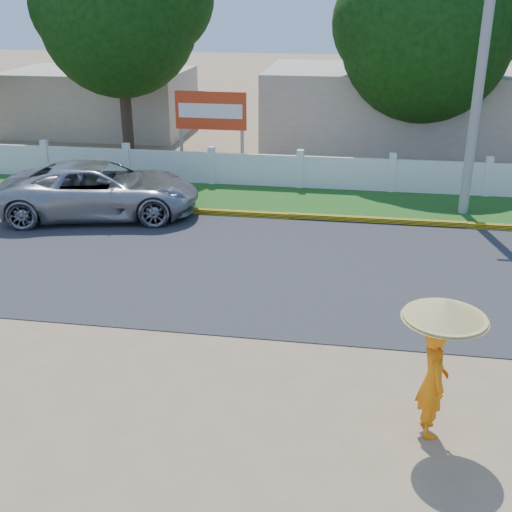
{
  "coord_description": "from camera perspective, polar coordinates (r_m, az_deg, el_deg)",
  "views": [
    {
      "loc": [
        1.85,
        -9.54,
        6.16
      ],
      "look_at": [
        0.0,
        2.0,
        1.3
      ],
      "focal_mm": 45.0,
      "sensor_mm": 36.0,
      "label": 1
    }
  ],
  "objects": [
    {
      "name": "curb",
      "position": [
        18.7,
        2.95,
        3.58
      ],
      "size": [
        40.0,
        0.18,
        0.16
      ],
      "primitive_type": "cube",
      "color": "yellow",
      "rests_on": "ground"
    },
    {
      "name": "building_near",
      "position": [
        27.93,
        11.65,
        12.75
      ],
      "size": [
        10.0,
        6.0,
        3.2
      ],
      "primitive_type": "cube",
      "color": "#B7AD99",
      "rests_on": "ground"
    },
    {
      "name": "fence",
      "position": [
        21.56,
        3.92,
        7.45
      ],
      "size": [
        40.0,
        0.1,
        1.1
      ],
      "primitive_type": "cube",
      "color": "silver",
      "rests_on": "ground"
    },
    {
      "name": "monk_with_parasol",
      "position": [
        9.59,
        15.94,
        -7.88
      ],
      "size": [
        1.22,
        1.22,
        2.21
      ],
      "color": "orange",
      "rests_on": "ground"
    },
    {
      "name": "billboard",
      "position": [
        22.78,
        -4.04,
        12.37
      ],
      "size": [
        2.5,
        0.13,
        2.95
      ],
      "color": "gray",
      "rests_on": "ground"
    },
    {
      "name": "building_far",
      "position": [
        31.26,
        -13.63,
        13.22
      ],
      "size": [
        8.0,
        5.0,
        2.8
      ],
      "primitive_type": "cube",
      "color": "#B7AD99",
      "rests_on": "ground"
    },
    {
      "name": "grass_verge",
      "position": [
        20.33,
        3.48,
        4.95
      ],
      "size": [
        60.0,
        3.5,
        0.03
      ],
      "primitive_type": "cube",
      "color": "#2D601E",
      "rests_on": "ground"
    },
    {
      "name": "tree_row",
      "position": [
        24.34,
        16.73,
        19.28
      ],
      "size": [
        36.18,
        7.52,
        9.32
      ],
      "color": "#473828",
      "rests_on": "ground"
    },
    {
      "name": "vehicle",
      "position": [
        19.27,
        -13.63,
        5.75
      ],
      "size": [
        6.08,
        3.78,
        1.57
      ],
      "primitive_type": "imported",
      "rotation": [
        0.0,
        0.0,
        1.79
      ],
      "color": "#9B9DA2",
      "rests_on": "ground"
    },
    {
      "name": "ground",
      "position": [
        11.5,
        -1.61,
        -9.8
      ],
      "size": [
        120.0,
        120.0,
        0.0
      ],
      "primitive_type": "plane",
      "color": "#9E8460",
      "rests_on": "ground"
    },
    {
      "name": "utility_pole",
      "position": [
        19.33,
        19.13,
        13.5
      ],
      "size": [
        0.28,
        0.28,
        7.01
      ],
      "primitive_type": "cylinder",
      "color": "gray",
      "rests_on": "ground"
    },
    {
      "name": "road",
      "position": [
        15.44,
        1.47,
        -0.9
      ],
      "size": [
        60.0,
        7.0,
        0.02
      ],
      "primitive_type": "cube",
      "color": "#38383A",
      "rests_on": "ground"
    }
  ]
}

